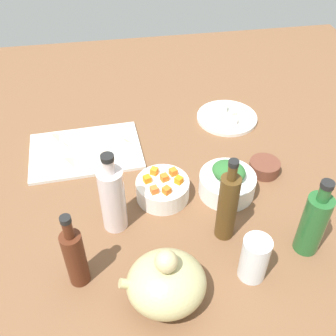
# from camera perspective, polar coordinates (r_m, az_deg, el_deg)

# --- Properties ---
(tabletop) EXTENTS (1.90, 1.90, 0.03)m
(tabletop) POSITION_cam_1_polar(r_m,az_deg,el_deg) (1.14, 0.00, -2.43)
(tabletop) COLOR brown
(tabletop) RESTS_ON ground
(cutting_board) EXTENTS (0.34, 0.24, 0.01)m
(cutting_board) POSITION_cam_1_polar(r_m,az_deg,el_deg) (1.24, -11.57, 2.35)
(cutting_board) COLOR silver
(cutting_board) RESTS_ON tabletop
(plate_tofu) EXTENTS (0.20, 0.20, 0.01)m
(plate_tofu) POSITION_cam_1_polar(r_m,az_deg,el_deg) (1.37, 8.34, 7.06)
(plate_tofu) COLOR white
(plate_tofu) RESTS_ON tabletop
(bowl_greens) EXTENTS (0.15, 0.15, 0.06)m
(bowl_greens) POSITION_cam_1_polar(r_m,az_deg,el_deg) (1.09, 8.35, -2.29)
(bowl_greens) COLOR white
(bowl_greens) RESTS_ON tabletop
(bowl_carrots) EXTENTS (0.14, 0.14, 0.06)m
(bowl_carrots) POSITION_cam_1_polar(r_m,az_deg,el_deg) (1.07, -0.77, -3.03)
(bowl_carrots) COLOR white
(bowl_carrots) RESTS_ON tabletop
(bowl_small_side) EXTENTS (0.09, 0.09, 0.04)m
(bowl_small_side) POSITION_cam_1_polar(r_m,az_deg,el_deg) (1.18, 13.48, 0.12)
(bowl_small_side) COLOR brown
(bowl_small_side) RESTS_ON tabletop
(teapot) EXTENTS (0.18, 0.16, 0.16)m
(teapot) POSITION_cam_1_polar(r_m,az_deg,el_deg) (0.85, -0.27, -15.90)
(teapot) COLOR tan
(teapot) RESTS_ON tabletop
(bottle_0) EXTENTS (0.05, 0.05, 0.24)m
(bottle_0) POSITION_cam_1_polar(r_m,az_deg,el_deg) (0.94, 8.43, -5.32)
(bottle_0) COLOR #4E3516
(bottle_0) RESTS_ON tabletop
(bottle_1) EXTENTS (0.06, 0.06, 0.21)m
(bottle_1) POSITION_cam_1_polar(r_m,az_deg,el_deg) (0.97, 19.90, -7.30)
(bottle_1) COLOR #255E2B
(bottle_1) RESTS_ON tabletop
(bottle_2) EXTENTS (0.06, 0.06, 0.23)m
(bottle_2) POSITION_cam_1_polar(r_m,az_deg,el_deg) (0.96, -7.85, -4.22)
(bottle_2) COLOR silver
(bottle_2) RESTS_ON tabletop
(bottle_3) EXTENTS (0.05, 0.05, 0.21)m
(bottle_3) POSITION_cam_1_polar(r_m,az_deg,el_deg) (0.88, -13.04, -12.12)
(bottle_3) COLOR #502414
(bottle_3) RESTS_ON tabletop
(drinking_glass_0) EXTENTS (0.06, 0.06, 0.11)m
(drinking_glass_0) POSITION_cam_1_polar(r_m,az_deg,el_deg) (0.91, 12.13, -12.41)
(drinking_glass_0) COLOR white
(drinking_glass_0) RESTS_ON tabletop
(carrot_cube_0) EXTENTS (0.03, 0.03, 0.02)m
(carrot_cube_0) POSITION_cam_1_polar(r_m,az_deg,el_deg) (1.07, -1.97, -0.44)
(carrot_cube_0) COLOR orange
(carrot_cube_0) RESTS_ON bowl_carrots
(carrot_cube_1) EXTENTS (0.03, 0.03, 0.02)m
(carrot_cube_1) POSITION_cam_1_polar(r_m,az_deg,el_deg) (1.04, 1.54, -1.72)
(carrot_cube_1) COLOR orange
(carrot_cube_1) RESTS_ON bowl_carrots
(carrot_cube_2) EXTENTS (0.02, 0.02, 0.02)m
(carrot_cube_2) POSITION_cam_1_polar(r_m,az_deg,el_deg) (1.01, -1.98, -3.12)
(carrot_cube_2) COLOR orange
(carrot_cube_2) RESTS_ON bowl_carrots
(carrot_cube_3) EXTENTS (0.02, 0.02, 0.02)m
(carrot_cube_3) POSITION_cam_1_polar(r_m,az_deg,el_deg) (1.05, -0.53, -1.36)
(carrot_cube_3) COLOR orange
(carrot_cube_3) RESTS_ON bowl_carrots
(carrot_cube_4) EXTENTS (0.02, 0.02, 0.02)m
(carrot_cube_4) POSITION_cam_1_polar(r_m,az_deg,el_deg) (1.04, -2.98, -1.58)
(carrot_cube_4) COLOR orange
(carrot_cube_4) RESTS_ON bowl_carrots
(carrot_cube_5) EXTENTS (0.02, 0.02, 0.02)m
(carrot_cube_5) POSITION_cam_1_polar(r_m,az_deg,el_deg) (1.01, -0.19, -3.18)
(carrot_cube_5) COLOR orange
(carrot_cube_5) RESTS_ON bowl_carrots
(carrot_cube_6) EXTENTS (0.02, 0.02, 0.02)m
(carrot_cube_6) POSITION_cam_1_polar(r_m,az_deg,el_deg) (1.06, 0.74, -0.55)
(carrot_cube_6) COLOR orange
(carrot_cube_6) RESTS_ON bowl_carrots
(chopped_greens_mound) EXTENTS (0.12, 0.12, 0.04)m
(chopped_greens_mound) POSITION_cam_1_polar(r_m,az_deg,el_deg) (1.06, 8.60, -0.41)
(chopped_greens_mound) COLOR #2D672E
(chopped_greens_mound) RESTS_ON bowl_greens
(tofu_cube_0) EXTENTS (0.03, 0.03, 0.02)m
(tofu_cube_0) POSITION_cam_1_polar(r_m,az_deg,el_deg) (1.36, 9.23, 7.60)
(tofu_cube_0) COLOR #F9F1CE
(tofu_cube_0) RESTS_ON plate_tofu
(tofu_cube_1) EXTENTS (0.03, 0.03, 0.02)m
(tofu_cube_1) POSITION_cam_1_polar(r_m,az_deg,el_deg) (1.35, 7.05, 7.46)
(tofu_cube_1) COLOR white
(tofu_cube_1) RESTS_ON plate_tofu
(tofu_cube_2) EXTENTS (0.03, 0.03, 0.02)m
(tofu_cube_2) POSITION_cam_1_polar(r_m,az_deg,el_deg) (1.39, 7.95, 8.42)
(tofu_cube_2) COLOR white
(tofu_cube_2) RESTS_ON plate_tofu
(tofu_cube_3) EXTENTS (0.03, 0.03, 0.02)m
(tofu_cube_3) POSITION_cam_1_polar(r_m,az_deg,el_deg) (1.33, 9.32, 6.68)
(tofu_cube_3) COLOR white
(tofu_cube_3) RESTS_ON plate_tofu
(dumpling_0) EXTENTS (0.08, 0.08, 0.02)m
(dumpling_0) POSITION_cam_1_polar(r_m,az_deg,el_deg) (1.20, -14.46, 0.92)
(dumpling_0) COLOR beige
(dumpling_0) RESTS_ON cutting_board
(dumpling_1) EXTENTS (0.06, 0.06, 0.03)m
(dumpling_1) POSITION_cam_1_polar(r_m,az_deg,el_deg) (1.23, -6.22, 3.55)
(dumpling_1) COLOR beige
(dumpling_1) RESTS_ON cutting_board
(dumpling_2) EXTENTS (0.06, 0.06, 0.03)m
(dumpling_2) POSITION_cam_1_polar(r_m,az_deg,el_deg) (1.25, -14.85, 3.03)
(dumpling_2) COLOR beige
(dumpling_2) RESTS_ON cutting_board
(dumpling_3) EXTENTS (0.05, 0.05, 0.03)m
(dumpling_3) POSITION_cam_1_polar(r_m,az_deg,el_deg) (1.22, -10.26, 2.90)
(dumpling_3) COLOR beige
(dumpling_3) RESTS_ON cutting_board
(dumpling_4) EXTENTS (0.05, 0.04, 0.03)m
(dumpling_4) POSITION_cam_1_polar(r_m,az_deg,el_deg) (1.27, -10.59, 4.64)
(dumpling_4) COLOR beige
(dumpling_4) RESTS_ON cutting_board
(dumpling_5) EXTENTS (0.07, 0.07, 0.02)m
(dumpling_5) POSITION_cam_1_polar(r_m,az_deg,el_deg) (1.30, -16.21, 4.28)
(dumpling_5) COLOR beige
(dumpling_5) RESTS_ON cutting_board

